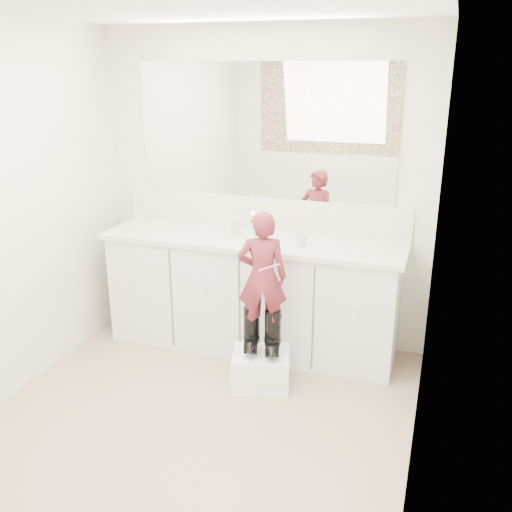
% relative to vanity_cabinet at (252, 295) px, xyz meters
% --- Properties ---
extents(floor, '(3.00, 3.00, 0.00)m').
position_rel_vanity_cabinet_xyz_m(floor, '(0.00, -1.23, -0.42)').
color(floor, '#928060').
rests_on(floor, ground).
extents(ceiling, '(3.00, 3.00, 0.00)m').
position_rel_vanity_cabinet_xyz_m(ceiling, '(0.00, -1.23, 1.97)').
color(ceiling, white).
rests_on(ceiling, wall_back).
extents(wall_back, '(2.60, 0.00, 2.60)m').
position_rel_vanity_cabinet_xyz_m(wall_back, '(0.00, 0.27, 0.77)').
color(wall_back, beige).
rests_on(wall_back, floor).
extents(wall_right, '(0.00, 3.00, 3.00)m').
position_rel_vanity_cabinet_xyz_m(wall_right, '(1.30, -1.23, 0.78)').
color(wall_right, beige).
rests_on(wall_right, floor).
extents(vanity_cabinet, '(2.20, 0.55, 0.85)m').
position_rel_vanity_cabinet_xyz_m(vanity_cabinet, '(0.00, 0.00, 0.00)').
color(vanity_cabinet, silver).
rests_on(vanity_cabinet, floor).
extents(countertop, '(2.28, 0.58, 0.04)m').
position_rel_vanity_cabinet_xyz_m(countertop, '(0.00, -0.01, 0.45)').
color(countertop, beige).
rests_on(countertop, vanity_cabinet).
extents(backsplash, '(2.28, 0.03, 0.25)m').
position_rel_vanity_cabinet_xyz_m(backsplash, '(0.00, 0.26, 0.59)').
color(backsplash, beige).
rests_on(backsplash, countertop).
extents(mirror, '(2.00, 0.02, 1.00)m').
position_rel_vanity_cabinet_xyz_m(mirror, '(0.00, 0.26, 1.22)').
color(mirror, white).
rests_on(mirror, wall_back).
extents(faucet, '(0.08, 0.08, 0.10)m').
position_rel_vanity_cabinet_xyz_m(faucet, '(0.00, 0.15, 0.52)').
color(faucet, silver).
rests_on(faucet, countertop).
extents(cup, '(0.11, 0.11, 0.08)m').
position_rel_vanity_cabinet_xyz_m(cup, '(0.40, -0.07, 0.51)').
color(cup, beige).
rests_on(cup, countertop).
extents(soap_bottle, '(0.11, 0.11, 0.21)m').
position_rel_vanity_cabinet_xyz_m(soap_bottle, '(-0.18, 0.00, 0.57)').
color(soap_bottle, silver).
rests_on(soap_bottle, countertop).
extents(step_stool, '(0.46, 0.41, 0.25)m').
position_rel_vanity_cabinet_xyz_m(step_stool, '(0.25, -0.54, -0.30)').
color(step_stool, white).
rests_on(step_stool, floor).
extents(boot_left, '(0.17, 0.24, 0.32)m').
position_rel_vanity_cabinet_xyz_m(boot_left, '(0.18, -0.52, -0.02)').
color(boot_left, black).
rests_on(boot_left, step_stool).
extents(boot_right, '(0.17, 0.24, 0.32)m').
position_rel_vanity_cabinet_xyz_m(boot_right, '(0.33, -0.52, -0.02)').
color(boot_right, black).
rests_on(boot_right, step_stool).
extents(toddler, '(0.37, 0.29, 0.89)m').
position_rel_vanity_cabinet_xyz_m(toddler, '(0.25, -0.52, 0.37)').
color(toddler, '#A53341').
rests_on(toddler, step_stool).
extents(toothbrush, '(0.13, 0.05, 0.06)m').
position_rel_vanity_cabinet_xyz_m(toothbrush, '(0.32, -0.60, 0.47)').
color(toothbrush, '#FF63C4').
rests_on(toothbrush, toddler).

